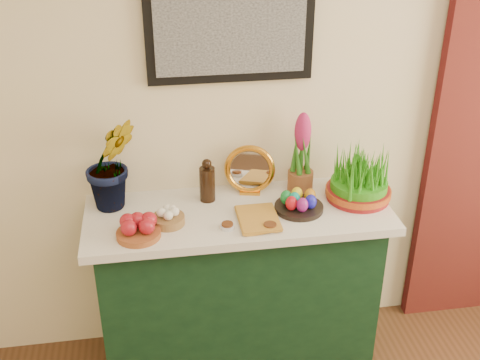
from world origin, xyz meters
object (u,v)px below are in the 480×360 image
Objects in this scene: hyacinth_green at (110,149)px; mirror at (250,170)px; wheatgrass_sabzeh at (360,178)px; sideboard at (238,290)px; book at (238,220)px.

mirror is (0.64, 0.03, -0.17)m from hyacinth_green.
mirror is at bearing 164.07° from wheatgrass_sabzeh.
sideboard is 0.81m from wheatgrass_sabzeh.
wheatgrass_sabzeh is (0.58, 0.02, 0.58)m from sideboard.
wheatgrass_sabzeh reaches higher than sideboard.
sideboard is 0.95m from hyacinth_green.
mirror is 1.06× the size of book.
book is (-0.02, -0.12, 0.48)m from sideboard.
wheatgrass_sabzeh is (0.59, 0.13, 0.09)m from book.
wheatgrass_sabzeh is (1.13, -0.11, -0.18)m from hyacinth_green.
wheatgrass_sabzeh is at bearing 1.60° from sideboard.
book is (0.54, -0.24, -0.27)m from hyacinth_green.
mirror is at bearing 70.10° from book.
mirror is at bearing 63.29° from sideboard.
hyacinth_green is (-0.56, 0.12, 0.75)m from sideboard.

